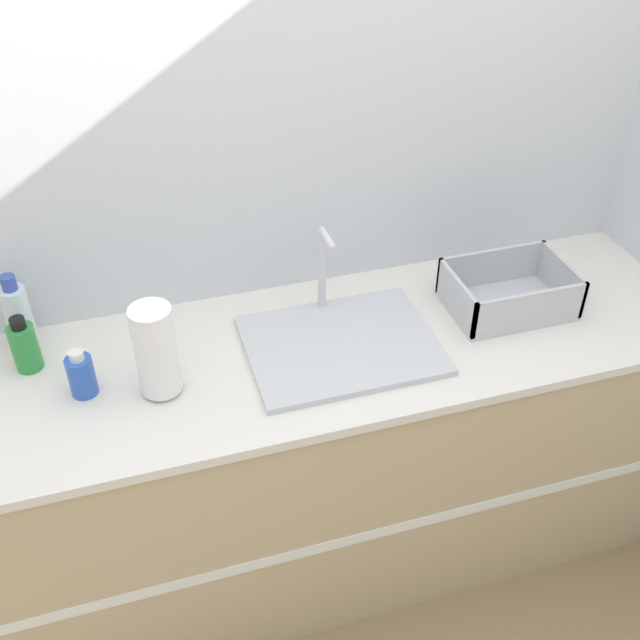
# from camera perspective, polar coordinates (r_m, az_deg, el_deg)

# --- Properties ---
(ground_plane) EXTENTS (12.00, 12.00, 0.00)m
(ground_plane) POSITION_cam_1_polar(r_m,az_deg,el_deg) (2.67, 1.02, -22.41)
(ground_plane) COLOR #937A56
(wall_back) EXTENTS (4.83, 0.06, 2.60)m
(wall_back) POSITION_cam_1_polar(r_m,az_deg,el_deg) (2.25, -4.02, 10.56)
(wall_back) COLOR silver
(wall_back) RESTS_ON ground_plane
(counter_cabinet) EXTENTS (2.45, 0.68, 0.94)m
(counter_cabinet) POSITION_cam_1_polar(r_m,az_deg,el_deg) (2.48, -1.20, -10.61)
(counter_cabinet) COLOR tan
(counter_cabinet) RESTS_ON ground_plane
(sink) EXTENTS (0.54, 0.42, 0.30)m
(sink) POSITION_cam_1_polar(r_m,az_deg,el_deg) (2.16, 1.56, -1.65)
(sink) COLOR silver
(sink) RESTS_ON counter_cabinet
(paper_towel_roll) EXTENTS (0.11, 0.11, 0.27)m
(paper_towel_roll) POSITION_cam_1_polar(r_m,az_deg,el_deg) (1.98, -12.39, -2.31)
(paper_towel_roll) COLOR #4C4C51
(paper_towel_roll) RESTS_ON counter_cabinet
(dish_rack) EXTENTS (0.37, 0.26, 0.14)m
(dish_rack) POSITION_cam_1_polar(r_m,az_deg,el_deg) (2.36, 14.15, 1.90)
(dish_rack) COLOR #B7BABF
(dish_rack) RESTS_ON counter_cabinet
(bottle_blue) EXTENTS (0.07, 0.07, 0.14)m
(bottle_blue) POSITION_cam_1_polar(r_m,az_deg,el_deg) (2.08, -17.73, -4.00)
(bottle_blue) COLOR #2D56B7
(bottle_blue) RESTS_ON counter_cabinet
(bottle_clear) EXTENTS (0.07, 0.07, 0.24)m
(bottle_clear) POSITION_cam_1_polar(r_m,az_deg,el_deg) (2.27, -21.98, 0.30)
(bottle_clear) COLOR silver
(bottle_clear) RESTS_ON counter_cabinet
(bottle_green) EXTENTS (0.07, 0.07, 0.17)m
(bottle_green) POSITION_cam_1_polar(r_m,az_deg,el_deg) (2.20, -21.58, -1.86)
(bottle_green) COLOR #2D8C3D
(bottle_green) RESTS_ON counter_cabinet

